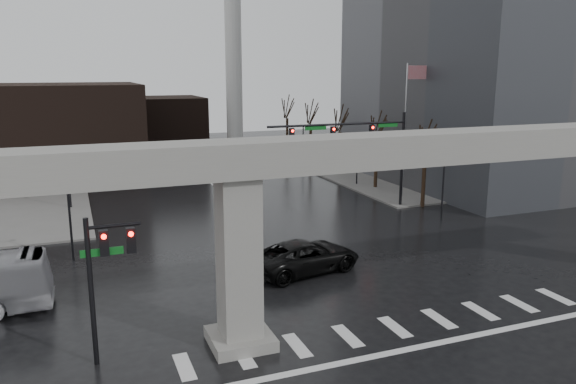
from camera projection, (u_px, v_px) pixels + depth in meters
name	position (u px, v px, depth m)	size (l,w,h in m)	color
ground	(383.00, 318.00, 26.40)	(160.00, 160.00, 0.00)	black
sidewalk_ne	(416.00, 165.00, 68.36)	(28.00, 36.00, 0.15)	slate
elevated_guideway	(413.00, 173.00, 25.37)	(48.00, 2.60, 8.70)	gray
building_far_left	(61.00, 132.00, 58.61)	(16.00, 14.00, 10.00)	black
building_far_mid	(162.00, 129.00, 72.18)	(10.00, 10.00, 8.00)	black
smokestack	(233.00, 53.00, 67.55)	(3.60, 3.60, 30.00)	silver
signal_mast_arm	(363.00, 140.00, 45.45)	(12.12, 0.43, 8.00)	black
signal_left_pole	(104.00, 265.00, 21.65)	(2.30, 0.30, 6.00)	black
flagpole_assembly	(408.00, 114.00, 50.23)	(2.06, 0.12, 12.00)	silver
lamp_right_0	(444.00, 175.00, 43.18)	(1.22, 0.32, 5.11)	black
lamp_right_1	(357.00, 151.00, 55.93)	(1.22, 0.32, 5.11)	black
lamp_right_2	(303.00, 136.00, 68.67)	(1.22, 0.32, 5.11)	black
lamp_left_0	(69.00, 205.00, 33.62)	(1.22, 0.32, 5.11)	black
lamp_left_1	(68.00, 168.00, 46.37)	(1.22, 0.32, 5.11)	black
lamp_left_2	(67.00, 147.00, 59.11)	(1.22, 0.32, 5.11)	black
tree_right_0	(424.00, 174.00, 47.35)	(1.09, 1.58, 7.50)	black
tree_right_1	(376.00, 160.00, 54.62)	(1.09, 1.61, 7.67)	black
tree_right_2	(340.00, 148.00, 61.89)	(1.10, 1.63, 7.85)	black
tree_right_3	(311.00, 140.00, 69.16)	(1.11, 1.66, 8.02)	black
tree_right_4	(287.00, 132.00, 76.43)	(1.12, 1.69, 8.19)	black
pickup_truck	(305.00, 256.00, 32.32)	(3.06, 6.64, 1.84)	black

